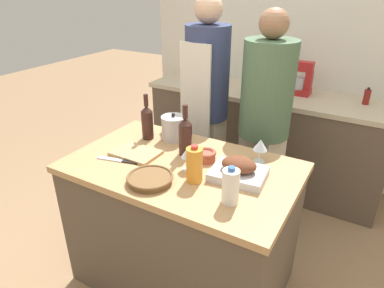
% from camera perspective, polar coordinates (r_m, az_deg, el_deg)
% --- Properties ---
extents(ground_plane, '(12.00, 12.00, 0.00)m').
position_cam_1_polar(ground_plane, '(2.49, -1.48, -21.11)').
color(ground_plane, '#9E7A56').
extents(kitchen_island, '(1.30, 0.80, 0.87)m').
position_cam_1_polar(kitchen_island, '(2.19, -1.61, -13.35)').
color(kitchen_island, brown).
rests_on(kitchen_island, ground_plane).
extents(back_counter, '(2.19, 0.60, 0.90)m').
position_cam_1_polar(back_counter, '(3.33, 11.69, 1.12)').
color(back_counter, brown).
rests_on(back_counter, ground_plane).
extents(back_wall, '(2.69, 0.10, 2.55)m').
position_cam_1_polar(back_wall, '(3.42, 15.00, 15.93)').
color(back_wall, silver).
rests_on(back_wall, ground_plane).
extents(roasting_pan, '(0.31, 0.25, 0.12)m').
position_cam_1_polar(roasting_pan, '(1.82, 7.77, -4.33)').
color(roasting_pan, '#BCBCC1').
rests_on(roasting_pan, kitchen_island).
extents(wicker_basket, '(0.24, 0.24, 0.04)m').
position_cam_1_polar(wicker_basket, '(1.79, -7.01, -5.73)').
color(wicker_basket, brown).
rests_on(wicker_basket, kitchen_island).
extents(cutting_board, '(0.28, 0.20, 0.02)m').
position_cam_1_polar(cutting_board, '(2.08, -9.35, -1.46)').
color(cutting_board, tan).
rests_on(cutting_board, kitchen_island).
extents(stock_pot, '(0.16, 0.16, 0.18)m').
position_cam_1_polar(stock_pot, '(2.22, -3.09, 2.69)').
color(stock_pot, '#B7B7BC').
rests_on(stock_pot, kitchen_island).
extents(mixing_bowl, '(0.12, 0.12, 0.06)m').
position_cam_1_polar(mixing_bowl, '(1.97, 2.33, -1.88)').
color(mixing_bowl, '#A84C38').
rests_on(mixing_bowl, kitchen_island).
extents(juice_jug, '(0.09, 0.09, 0.20)m').
position_cam_1_polar(juice_jug, '(1.75, 0.40, -3.47)').
color(juice_jug, orange).
rests_on(juice_jug, kitchen_island).
extents(milk_jug, '(0.08, 0.08, 0.19)m').
position_cam_1_polar(milk_jug, '(1.60, 6.44, -7.02)').
color(milk_jug, white).
rests_on(milk_jug, kitchen_island).
extents(wine_bottle_green, '(0.08, 0.08, 0.30)m').
position_cam_1_polar(wine_bottle_green, '(2.23, -7.48, 3.75)').
color(wine_bottle_green, '#381E19').
rests_on(wine_bottle_green, kitchen_island).
extents(wine_bottle_dark, '(0.08, 0.08, 0.31)m').
position_cam_1_polar(wine_bottle_dark, '(2.01, -1.12, 1.45)').
color(wine_bottle_dark, '#381E19').
rests_on(wine_bottle_dark, kitchen_island).
extents(wine_glass_left, '(0.08, 0.08, 0.14)m').
position_cam_1_polar(wine_glass_left, '(1.85, -0.59, -1.45)').
color(wine_glass_left, silver).
rests_on(wine_glass_left, kitchen_island).
extents(wine_glass_right, '(0.08, 0.08, 0.14)m').
position_cam_1_polar(wine_glass_right, '(1.97, 11.33, -0.25)').
color(wine_glass_right, silver).
rests_on(wine_glass_right, kitchen_island).
extents(knife_chef, '(0.26, 0.09, 0.01)m').
position_cam_1_polar(knife_chef, '(2.03, -12.03, -2.70)').
color(knife_chef, '#B7B7BC').
rests_on(knife_chef, kitchen_island).
extents(stand_mixer, '(0.18, 0.14, 0.29)m').
position_cam_1_polar(stand_mixer, '(3.15, 17.75, 9.98)').
color(stand_mixer, '#B22323').
rests_on(stand_mixer, back_counter).
extents(condiment_bottle_tall, '(0.05, 0.05, 0.14)m').
position_cam_1_polar(condiment_bottle_tall, '(3.10, 27.12, 7.02)').
color(condiment_bottle_tall, maroon).
rests_on(condiment_bottle_tall, back_counter).
extents(condiment_bottle_short, '(0.06, 0.06, 0.14)m').
position_cam_1_polar(condiment_bottle_short, '(3.08, 9.11, 9.45)').
color(condiment_bottle_short, '#B28E2D').
rests_on(condiment_bottle_short, back_counter).
extents(person_cook_aproned, '(0.33, 0.34, 1.73)m').
position_cam_1_polar(person_cook_aproned, '(2.67, 2.43, 7.16)').
color(person_cook_aproned, beige).
rests_on(person_cook_aproned, ground_plane).
extents(person_cook_guest, '(0.36, 0.36, 1.66)m').
position_cam_1_polar(person_cook_guest, '(2.49, 11.98, 4.06)').
color(person_cook_guest, beige).
rests_on(person_cook_guest, ground_plane).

